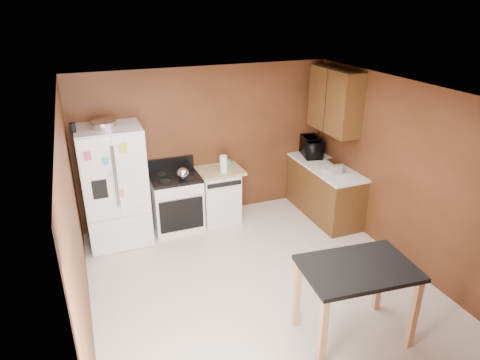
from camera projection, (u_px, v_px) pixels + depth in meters
floor at (261, 286)px, 5.57m from camera, size 4.50×4.50×0.00m
ceiling at (266, 95)px, 4.58m from camera, size 4.50×4.50×0.00m
wall_back at (207, 144)px, 7.00m from camera, size 4.20×0.00×4.20m
wall_front at (388, 324)px, 3.15m from camera, size 4.20×0.00×4.20m
wall_left at (76, 232)px, 4.37m from camera, size 0.00×4.50×4.50m
wall_right at (405, 175)px, 5.78m from camera, size 0.00×4.50×4.50m
roasting_pan at (103, 124)px, 5.91m from camera, size 0.35×0.35×0.09m
pen_cup at (73, 128)px, 5.69m from camera, size 0.08×0.08×0.13m
kettle at (183, 173)px, 6.50m from camera, size 0.19×0.19×0.19m
paper_towel at (223, 164)px, 6.77m from camera, size 0.12×0.12×0.28m
green_canister at (227, 163)px, 7.03m from camera, size 0.12×0.12×0.12m
toaster at (334, 167)px, 6.76m from camera, size 0.17×0.27×0.19m
microwave at (311, 147)px, 7.45m from camera, size 0.47×0.60×0.29m
refrigerator at (115, 186)px, 6.29m from camera, size 0.90×0.80×1.80m
gas_range at (176, 201)px, 6.82m from camera, size 0.76×0.68×1.10m
dishwasher at (218, 194)px, 7.09m from camera, size 0.78×0.63×0.89m
right_cabinets at (327, 164)px, 7.09m from camera, size 0.63×1.58×2.45m
island at (357, 278)px, 4.47m from camera, size 1.23×0.89×0.91m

